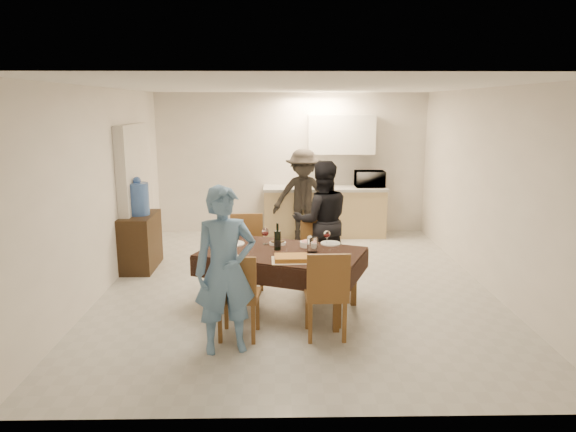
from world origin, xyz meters
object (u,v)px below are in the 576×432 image
Objects in this scene: dining_table at (282,254)px; person_near at (225,270)px; microwave at (370,179)px; person_far at (322,221)px; water_jug at (138,199)px; wine_bottle at (277,236)px; savoury_tart at (291,258)px; water_pitcher at (312,244)px; person_kitchen at (303,196)px; console at (141,241)px.

person_near is (-0.55, -1.05, 0.15)m from dining_table.
microwave is 0.32× the size of person_far.
dining_table is 4.43× the size of water_jug.
wine_bottle is 1.21m from person_near.
dining_table is 1.19m from person_near.
savoury_tart is at bearing -42.11° from water_jug.
water_pitcher is at bearing 33.93° from person_near.
water_jug reaches higher than wine_bottle.
water_pitcher is (2.42, -1.64, -0.24)m from water_jug.
water_jug is 0.89× the size of microwave.
dining_table is 3.93× the size of microwave.
savoury_tart is (0.15, -0.43, -0.13)m from wine_bottle.
person_near is at bearing -134.13° from savoury_tart.
person_kitchen is (0.44, 2.98, -0.05)m from wine_bottle.
person_far reaches higher than savoury_tart.
dining_table is 2.63m from console.
microwave is (3.70, 1.90, 0.65)m from console.
person_far reaches higher than dining_table.
person_kitchen is at bearing -92.54° from person_far.
person_far reaches higher than water_pitcher.
person_kitchen is at bearing 81.57° from wine_bottle.
person_near is 2.37m from person_far.
water_jug reaches higher than water_pitcher.
console reaches higher than savoury_tart.
person_near reaches higher than console.
water_pitcher is at bearing 72.58° from person_far.
console is at bearing 27.13° from microwave.
dining_table is at bearing -37.39° from water_jug.
water_jug is 2.55m from wine_bottle.
person_kitchen reaches higher than water_pitcher.
person_near is 1.01× the size of person_kitchen.
person_kitchen is at bearing 30.37° from console.
dining_table is 2.37× the size of console.
water_pitcher is at bearing -90.77° from person_kitchen.
console is at bearing 105.97° from person_near.
person_kitchen is (-0.16, 1.98, -0.01)m from person_far.
console is 2.71m from person_far.
water_jug reaches higher than console.
console is 4.21m from microwave.
wine_bottle reaches higher than water_pitcher.
savoury_tart is at bearing -127.15° from water_pitcher.
console is 1.66× the size of microwave.
person_kitchen is (0.94, 4.08, -0.01)m from person_near.
microwave reaches higher than dining_table.
water_jug is at bearing 164.24° from dining_table.
dining_table is 11.41× the size of water_pitcher.
person_far is (2.62, -0.54, 0.42)m from console.
person_near is (-2.18, -4.53, -0.23)m from microwave.
wine_bottle is 0.20× the size of person_kitchen.
person_kitchen reaches higher than water_jug.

